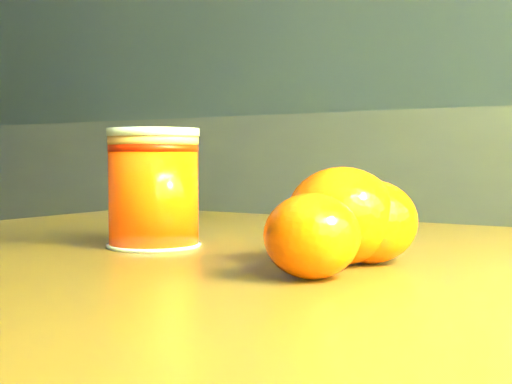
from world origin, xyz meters
The scene contains 5 objects.
kitchen_counter centered at (0.00, 1.45, 0.45)m, with size 3.15×0.60×0.90m, color #49484D.
juice_glass centered at (0.81, 0.18, 0.78)m, with size 0.08×0.08×0.09m.
orange_front centered at (0.98, 0.19, 0.76)m, with size 0.08×0.08×0.07m, color #F85804.
orange_back centered at (0.99, 0.20, 0.76)m, with size 0.07×0.07×0.06m, color #F85804.
orange_extra centered at (0.99, 0.13, 0.76)m, with size 0.06×0.06×0.05m, color #F85804.
Camera 1 is at (1.21, -0.24, 0.81)m, focal length 50.00 mm.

